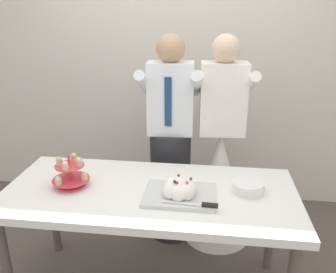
{
  "coord_description": "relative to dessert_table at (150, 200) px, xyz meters",
  "views": [
    {
      "loc": [
        0.35,
        -1.84,
        1.83
      ],
      "look_at": [
        0.1,
        0.15,
        1.07
      ],
      "focal_mm": 36.95,
      "sensor_mm": 36.0,
      "label": 1
    }
  ],
  "objects": [
    {
      "name": "cupcake_stand",
      "position": [
        -0.5,
        -0.01,
        0.16
      ],
      "size": [
        0.23,
        0.23,
        0.21
      ],
      "color": "#D83F4C",
      "rests_on": "dessert_table"
    },
    {
      "name": "person_bride",
      "position": [
        0.44,
        0.68,
        -0.12
      ],
      "size": [
        0.56,
        0.56,
        1.66
      ],
      "color": "white",
      "rests_on": "ground_plane"
    },
    {
      "name": "rear_wall",
      "position": [
        0.0,
        1.4,
        0.75
      ],
      "size": [
        5.2,
        0.1,
        2.9
      ],
      "primitive_type": "cube",
      "color": "beige",
      "rests_on": "ground_plane"
    },
    {
      "name": "main_cake_tray",
      "position": [
        0.19,
        -0.07,
        0.12
      ],
      "size": [
        0.44,
        0.31,
        0.13
      ],
      "color": "silver",
      "rests_on": "dessert_table"
    },
    {
      "name": "plate_stack",
      "position": [
        0.6,
        0.05,
        0.11
      ],
      "size": [
        0.19,
        0.19,
        0.07
      ],
      "color": "white",
      "rests_on": "dessert_table"
    },
    {
      "name": "dessert_table",
      "position": [
        0.0,
        0.0,
        0.0
      ],
      "size": [
        1.8,
        0.8,
        0.78
      ],
      "color": "white",
      "rests_on": "ground_plane"
    },
    {
      "name": "person_groom",
      "position": [
        0.05,
        0.65,
        0.05
      ],
      "size": [
        0.48,
        0.51,
        1.66
      ],
      "color": "#232328",
      "rests_on": "ground_plane"
    }
  ]
}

